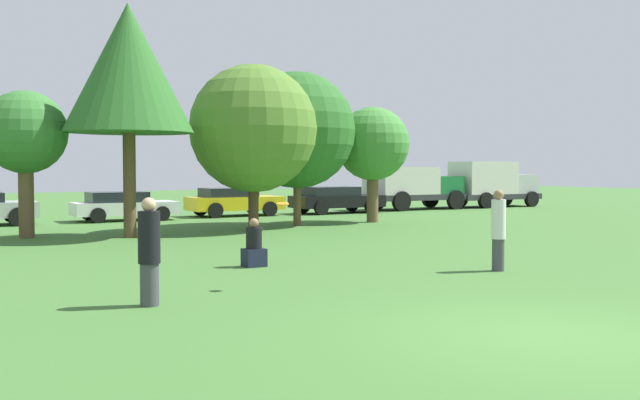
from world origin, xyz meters
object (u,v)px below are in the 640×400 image
Objects in this scene: frisbee at (283,204)px; bystander_sitting at (254,247)px; tree_6 at (373,145)px; parked_car_black at (336,199)px; tree_4 at (253,129)px; delivery_truck_green at (412,186)px; person_thrower at (149,252)px; tree_5 at (297,130)px; delivery_truck_silver at (491,183)px; tree_3 at (128,69)px; tree_2 at (25,134)px; parked_car_white at (123,205)px; person_catcher at (498,230)px; parked_car_yellow at (233,201)px.

frisbee reaches higher than bystander_sitting.
tree_6 is 6.30m from parked_car_black.
tree_4 reaches higher than tree_6.
tree_6 is at bearing -135.97° from delivery_truck_green.
person_thrower is 1.60× the size of bystander_sitting.
frisbee is 14.48m from tree_5.
bystander_sitting is 26.61m from delivery_truck_silver.
tree_6 is at bearing -2.70° from tree_5.
tree_2 is at bearing 148.87° from tree_3.
tree_4 reaches higher than parked_car_white.
parked_car_white is at bearing 75.15° from tree_3.
frisbee is 3.21m from bystander_sitting.
person_catcher is at bearing -121.70° from delivery_truck_green.
person_catcher reaches higher than parked_car_yellow.
tree_5 is 1.06× the size of delivery_truck_silver.
tree_2 is at bearing -158.36° from parked_car_black.
tree_4 is (7.53, 11.56, 2.64)m from person_thrower.
person_thrower is at bearing -128.02° from tree_5.
tree_3 is at bearing 74.79° from person_thrower.
tree_2 is at bearing 178.25° from tree_6.
person_catcher is at bearing 0.00° from person_thrower.
delivery_truck_silver is at bearing 19.81° from tree_5.
delivery_truck_green is at bearing 16.14° from tree_2.
parked_car_white is at bearing 50.20° from tree_2.
person_catcher is 1.60× the size of bystander_sitting.
delivery_truck_silver is at bearing -1.55° from delivery_truck_green.
tree_2 is 0.99× the size of tree_6.
tree_4 is (0.03, 11.60, 2.63)m from person_catcher.
person_catcher is at bearing -95.47° from parked_car_yellow.
tree_5 reaches higher than bystander_sitting.
frisbee is (-4.94, 0.38, 0.65)m from person_catcher.
tree_5 is at bearing -147.44° from delivery_truck_green.
tree_4 is 1.35× the size of parked_car_yellow.
parked_car_yellow is at bearing -178.40° from delivery_truck_green.
parked_car_white is (1.61, 15.25, 0.19)m from bystander_sitting.
tree_3 is (0.56, 10.90, 3.68)m from frisbee.
person_catcher is 18.95m from parked_car_yellow.
tree_4 reaches higher than person_thrower.
tree_3 reaches higher than delivery_truck_green.
person_thrower is at bearing -172.41° from frisbee.
parked_car_white is (-8.21, 5.98, -2.45)m from tree_6.
person_thrower is 18.35m from tree_6.
frisbee is at bearing -131.31° from tree_6.
parked_car_black is at bearing 29.61° from tree_3.
bystander_sitting is 0.19× the size of delivery_truck_green.
tree_5 reaches higher than tree_2.
parked_car_yellow is (2.55, 7.17, -2.83)m from tree_4.
delivery_truck_green is at bearing 46.16° from frisbee.
tree_5 is 6.72m from parked_car_yellow.
tree_2 is 1.02× the size of parked_car_black.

